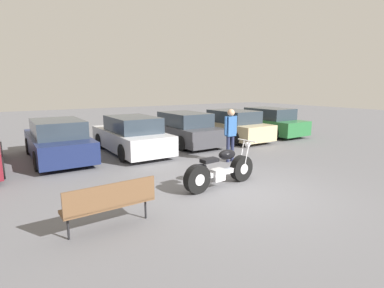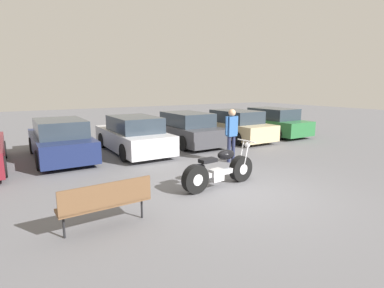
{
  "view_description": "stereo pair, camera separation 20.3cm",
  "coord_description": "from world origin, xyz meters",
  "views": [
    {
      "loc": [
        -4.76,
        -5.21,
        2.53
      ],
      "look_at": [
        -0.05,
        2.05,
        0.85
      ],
      "focal_mm": 28.0,
      "sensor_mm": 36.0,
      "label": 1
    },
    {
      "loc": [
        -4.59,
        -5.32,
        2.53
      ],
      "look_at": [
        -0.05,
        2.05,
        0.85
      ],
      "focal_mm": 28.0,
      "sensor_mm": 36.0,
      "label": 2
    }
  ],
  "objects": [
    {
      "name": "parked_car_navy",
      "position": [
        -3.1,
        5.95,
        0.65
      ],
      "size": [
        1.8,
        4.4,
        1.4
      ],
      "color": "#19234C",
      "rests_on": "ground_plane"
    },
    {
      "name": "motorcycle",
      "position": [
        -0.18,
        0.54,
        0.43
      ],
      "size": [
        2.24,
        0.62,
        1.1
      ],
      "color": "black",
      "rests_on": "ground_plane"
    },
    {
      "name": "parked_car_dark_grey",
      "position": [
        2.02,
        6.01,
        0.65
      ],
      "size": [
        1.8,
        4.4,
        1.4
      ],
      "color": "#3D3D42",
      "rests_on": "ground_plane"
    },
    {
      "name": "person_standing",
      "position": [
        1.72,
        2.39,
        1.07
      ],
      "size": [
        0.52,
        0.24,
        1.78
      ],
      "color": "#232847",
      "rests_on": "ground_plane"
    },
    {
      "name": "park_bench",
      "position": [
        -3.26,
        -0.26,
        0.55
      ],
      "size": [
        1.64,
        0.46,
        0.89
      ],
      "color": "brown",
      "rests_on": "ground_plane"
    },
    {
      "name": "parked_car_green",
      "position": [
        7.14,
        5.87,
        0.65
      ],
      "size": [
        1.8,
        4.4,
        1.4
      ],
      "color": "#286B38",
      "rests_on": "ground_plane"
    },
    {
      "name": "ground_plane",
      "position": [
        0.0,
        0.0,
        0.0
      ],
      "size": [
        60.0,
        60.0,
        0.0
      ],
      "primitive_type": "plane",
      "color": "slate"
    },
    {
      "name": "parked_car_champagne",
      "position": [
        4.58,
        5.77,
        0.65
      ],
      "size": [
        1.8,
        4.4,
        1.4
      ],
      "color": "#C6B284",
      "rests_on": "ground_plane"
    },
    {
      "name": "parked_car_silver",
      "position": [
        -0.54,
        5.6,
        0.65
      ],
      "size": [
        1.8,
        4.4,
        1.4
      ],
      "color": "#BCBCC1",
      "rests_on": "ground_plane"
    }
  ]
}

